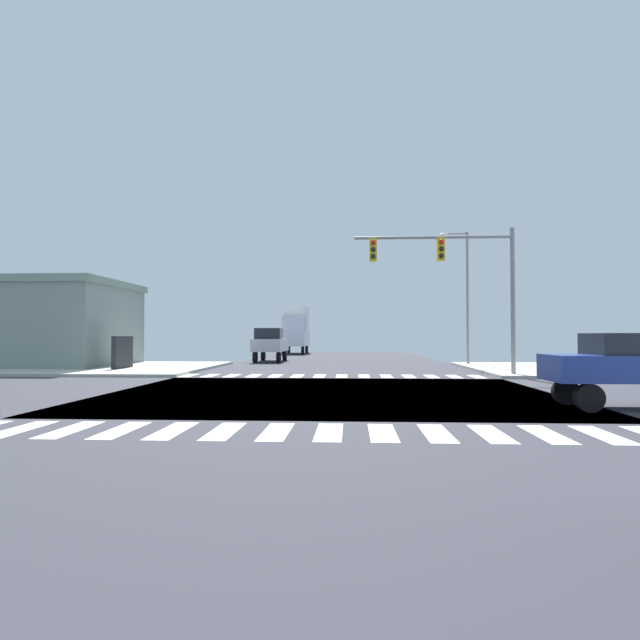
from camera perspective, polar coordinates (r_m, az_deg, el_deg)
ground at (r=17.89m, az=1.05°, el=-7.54°), size 90.00×90.00×0.05m
sidewalk_corner_ne at (r=32.28m, az=25.73°, el=-4.57°), size 12.00×12.00×0.14m
sidewalk_corner_nw at (r=32.81m, az=-21.51°, el=-4.57°), size 12.00×12.00×0.14m
crosswalk_near at (r=10.67m, az=-1.79°, el=-11.39°), size 13.50×2.00×0.01m
crosswalk_far at (r=25.16m, az=1.10°, el=-5.76°), size 13.50×2.00×0.01m
traffic_signal_mast at (r=25.71m, az=13.24°, el=5.38°), size 7.16×0.55×6.65m
street_lamp at (r=34.83m, az=14.51°, el=3.43°), size 1.78×0.32×8.14m
bank_building at (r=36.24m, az=-27.27°, el=-0.37°), size 11.81×8.27×4.98m
pickup_nearside_1 at (r=39.23m, az=-5.13°, el=-2.40°), size 2.00×5.10×2.35m
box_truck_queued_1 at (r=57.17m, az=-2.51°, el=-0.89°), size 2.40×7.20×4.85m
sedan_trailing_2 at (r=15.97m, az=29.71°, el=-3.92°), size 4.30×1.80×1.88m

